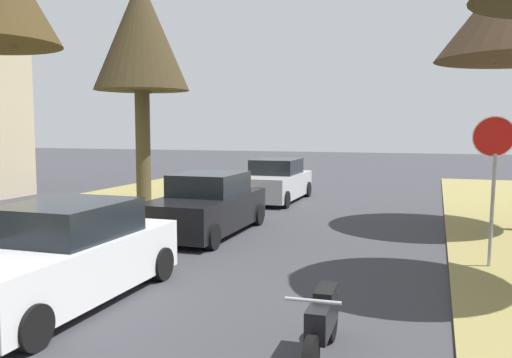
{
  "coord_description": "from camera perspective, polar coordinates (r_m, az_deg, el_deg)",
  "views": [
    {
      "loc": [
        3.3,
        -0.39,
        2.76
      ],
      "look_at": [
        -0.28,
        10.32,
        1.69
      ],
      "focal_mm": 37.92,
      "sensor_mm": 36.0,
      "label": 1
    }
  ],
  "objects": [
    {
      "name": "street_tree_left_mid_b",
      "position": [
        19.6,
        -12.04,
        14.48
      ],
      "size": [
        3.28,
        3.28,
        7.86
      ],
      "color": "#463D27",
      "rests_on": "grass_verge_left"
    },
    {
      "name": "parked_sedan_silver",
      "position": [
        20.36,
        2.05,
        -0.3
      ],
      "size": [
        1.94,
        4.4,
        1.57
      ],
      "color": "#BCBCC1",
      "rests_on": "ground"
    },
    {
      "name": "stop_sign_far",
      "position": [
        11.38,
        23.76,
        2.03
      ],
      "size": [
        0.82,
        0.56,
        2.94
      ],
      "color": "#9EA0A5",
      "rests_on": "grass_verge_right"
    },
    {
      "name": "parked_sedan_white",
      "position": [
        9.12,
        -19.73,
        -7.79
      ],
      "size": [
        1.94,
        4.4,
        1.57
      ],
      "color": "white",
      "rests_on": "ground"
    },
    {
      "name": "parked_motorcycle",
      "position": [
        6.6,
        7.02,
        -14.81
      ],
      "size": [
        0.6,
        2.05,
        0.97
      ],
      "color": "black",
      "rests_on": "ground"
    },
    {
      "name": "parked_sedan_black",
      "position": [
        14.13,
        -5.2,
        -2.87
      ],
      "size": [
        1.94,
        4.4,
        1.57
      ],
      "color": "black",
      "rests_on": "ground"
    }
  ]
}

